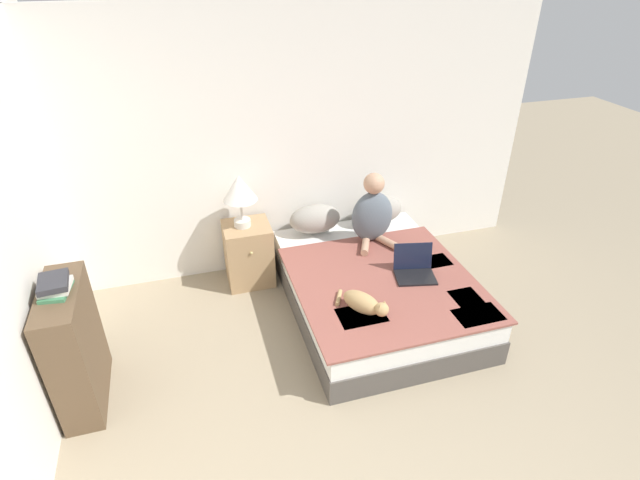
% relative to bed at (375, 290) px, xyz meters
% --- Properties ---
extents(wall_back, '(5.07, 0.05, 2.55)m').
position_rel_bed_xyz_m(wall_back, '(-0.55, 1.06, 1.06)').
color(wall_back, white).
rests_on(wall_back, ground_plane).
extents(bed, '(1.53, 1.96, 0.43)m').
position_rel_bed_xyz_m(bed, '(0.00, 0.00, 0.00)').
color(bed, '#4C4742').
rests_on(bed, ground_plane).
extents(pillow_near, '(0.51, 0.29, 0.29)m').
position_rel_bed_xyz_m(pillow_near, '(-0.33, 0.82, 0.36)').
color(pillow_near, gray).
rests_on(pillow_near, bed).
extents(pillow_far, '(0.51, 0.29, 0.29)m').
position_rel_bed_xyz_m(pillow_far, '(0.33, 0.82, 0.36)').
color(pillow_far, gray).
rests_on(pillow_far, bed).
extents(person_sitting, '(0.41, 0.40, 0.70)m').
position_rel_bed_xyz_m(person_sitting, '(0.14, 0.50, 0.51)').
color(person_sitting, slate).
rests_on(person_sitting, bed).
extents(cat_tabby, '(0.34, 0.48, 0.17)m').
position_rel_bed_xyz_m(cat_tabby, '(-0.32, -0.51, 0.30)').
color(cat_tabby, tan).
rests_on(cat_tabby, bed).
extents(laptop_open, '(0.39, 0.36, 0.25)m').
position_rel_bed_xyz_m(laptop_open, '(0.28, -0.16, 0.27)').
color(laptop_open, black).
rests_on(laptop_open, bed).
extents(nightstand, '(0.44, 0.43, 0.62)m').
position_rel_bed_xyz_m(nightstand, '(-1.02, 0.78, 0.10)').
color(nightstand, tan).
rests_on(nightstand, ground_plane).
extents(table_lamp, '(0.31, 0.31, 0.51)m').
position_rel_bed_xyz_m(table_lamp, '(-1.05, 0.79, 0.78)').
color(table_lamp, beige).
rests_on(table_lamp, nightstand).
extents(bookshelf, '(0.26, 0.72, 0.96)m').
position_rel_bed_xyz_m(bookshelf, '(-2.43, -0.36, 0.27)').
color(bookshelf, brown).
rests_on(bookshelf, ground_plane).
extents(book_stack_top, '(0.20, 0.26, 0.10)m').
position_rel_bed_xyz_m(book_stack_top, '(-2.43, -0.36, 0.80)').
color(book_stack_top, '#3D7A51').
rests_on(book_stack_top, bookshelf).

